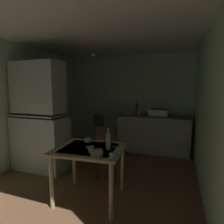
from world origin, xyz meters
TOP-DOWN VIEW (x-y plane):
  - ground_plane at (0.00, 0.00)m, footprint 4.86×4.86m
  - wall_back at (0.00, 1.98)m, footprint 3.50×0.10m
  - wall_left at (-1.75, 0.00)m, footprint 0.10×3.96m
  - wall_right at (1.75, 0.00)m, footprint 0.10×3.96m
  - ceiling_slab at (0.00, 0.00)m, footprint 3.50×3.96m
  - hutch_cabinet at (-1.16, -0.14)m, footprint 1.04×0.52m
  - counter_cabinet at (0.78, 1.61)m, footprint 1.72×0.64m
  - sink_basin at (0.88, 1.61)m, footprint 0.44×0.34m
  - hand_pump at (0.33, 1.65)m, footprint 0.05×0.27m
  - mixing_bowl_counter at (0.10, 1.56)m, footprint 0.22×0.22m
  - stoneware_crock at (0.41, 1.61)m, footprint 0.11×0.11m
  - dining_table at (0.19, -0.73)m, footprint 0.98×0.84m
  - chair_far_side at (0.25, -0.12)m, footprint 0.46×0.46m
  - chair_by_counter at (-0.36, 1.06)m, footprint 0.55×0.55m
  - serving_bowl_wide at (0.40, -0.96)m, footprint 0.16×0.16m
  - soup_bowl_small at (0.04, -0.48)m, footprint 0.11×0.11m
  - teacup_cream at (0.61, -0.98)m, footprint 0.07×0.07m
  - mug_tall at (0.29, -0.88)m, footprint 0.07×0.07m
  - glass_bottle at (0.46, -0.70)m, footprint 0.06×0.06m
  - table_knife at (0.54, -0.59)m, footprint 0.17×0.08m
  - teaspoon_near_bowl at (0.32, -0.74)m, footprint 0.13×0.10m
  - teaspoon_by_cup at (0.15, -0.74)m, footprint 0.07×0.12m
  - pendant_bulb at (-0.25, 0.37)m, footprint 0.08×0.08m

SIDE VIEW (x-z plane):
  - ground_plane at x=0.00m, z-range 0.00..0.00m
  - counter_cabinet at x=0.78m, z-range 0.00..0.91m
  - chair_far_side at x=0.25m, z-range 0.03..0.97m
  - chair_by_counter at x=-0.36m, z-range 0.03..0.98m
  - dining_table at x=0.19m, z-range 0.26..1.02m
  - table_knife at x=0.54m, z-range 0.75..0.76m
  - teaspoon_near_bowl at x=0.32m, z-range 0.75..0.76m
  - teaspoon_by_cup at x=0.15m, z-range 0.75..0.76m
  - serving_bowl_wide at x=0.40m, z-range 0.75..0.81m
  - soup_bowl_small at x=0.04m, z-range 0.75..0.81m
  - teacup_cream at x=0.61m, z-range 0.75..0.82m
  - mug_tall at x=0.29m, z-range 0.75..0.83m
  - glass_bottle at x=0.46m, z-range 0.73..1.01m
  - mixing_bowl_counter at x=0.10m, z-range 0.91..0.99m
  - hutch_cabinet at x=-1.16m, z-range -0.07..1.99m
  - stoneware_crock at x=0.41m, z-range 0.91..1.05m
  - sink_basin at x=0.88m, z-range 0.91..1.06m
  - hand_pump at x=0.33m, z-range 0.89..1.28m
  - wall_back at x=0.00m, z-range 0.00..2.44m
  - wall_left at x=-1.75m, z-range 0.00..2.44m
  - wall_right at x=1.75m, z-range 0.00..2.44m
  - pendant_bulb at x=-0.25m, z-range 2.15..2.23m
  - ceiling_slab at x=0.00m, z-range 2.44..2.54m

